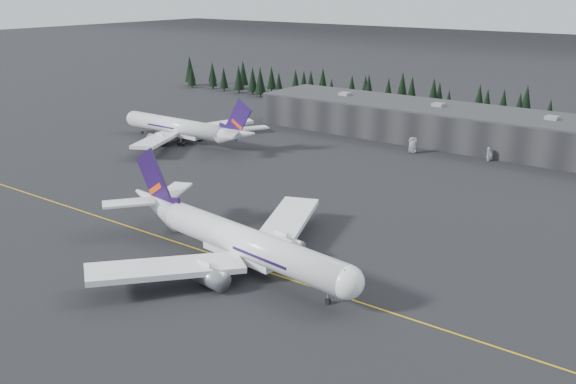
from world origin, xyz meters
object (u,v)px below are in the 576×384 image
Objects in this scene: terminal at (463,127)px; jet_main at (232,238)px; gse_vehicle_b at (489,159)px; gse_vehicle_a at (412,151)px; jet_parked at (187,128)px.

jet_main reaches higher than terminal.
jet_main is 111.51m from gse_vehicle_b.
terminal is 24.46m from gse_vehicle_b.
gse_vehicle_a is at bearing -109.94° from terminal.
jet_main is 12.18× the size of gse_vehicle_a.
terminal reaches higher than gse_vehicle_b.
jet_main is at bearing 140.00° from jet_parked.
gse_vehicle_a is 1.21× the size of gse_vehicle_b.
jet_main is (2.66, -127.84, -0.69)m from terminal.
terminal is 28.84× the size of gse_vehicle_a.
terminal is 2.51× the size of jet_parked.
jet_main is 14.70× the size of gse_vehicle_b.
gse_vehicle_a is (72.44, 35.61, -4.51)m from jet_parked.
gse_vehicle_b is at bearing -157.26° from jet_parked.
jet_parked is 11.48× the size of gse_vehicle_a.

